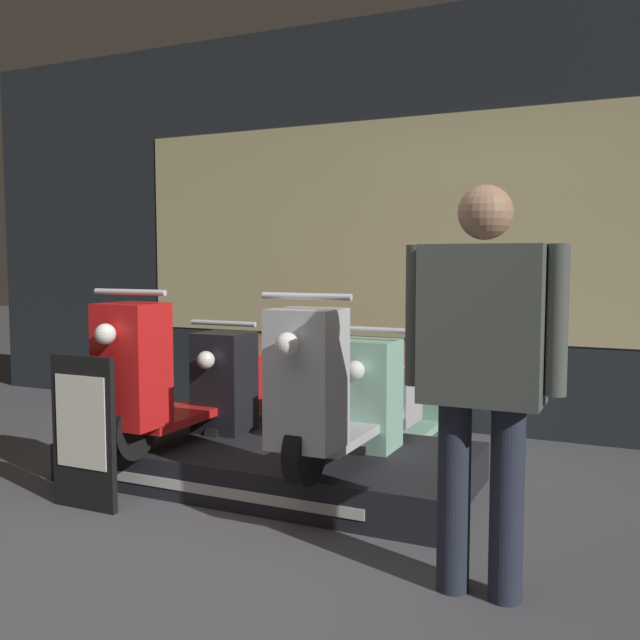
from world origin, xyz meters
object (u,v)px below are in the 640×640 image
at_px(scooter_display_left, 191,378).
at_px(price_sign_board, 83,432).
at_px(scooter_display_right, 350,392).
at_px(person_right_browsing, 483,356).
at_px(scooter_backrow_1, 398,407).
at_px(scooter_backrow_0, 267,395).

height_order(scooter_display_left, price_sign_board, scooter_display_left).
height_order(scooter_display_right, price_sign_board, scooter_display_right).
distance_m(scooter_display_right, person_right_browsing, 1.32).
height_order(scooter_display_right, scooter_backrow_1, scooter_display_right).
distance_m(scooter_display_left, scooter_backrow_0, 0.78).
distance_m(scooter_display_left, scooter_backrow_1, 1.34).
bearing_deg(scooter_display_left, scooter_backrow_0, 81.25).
xyz_separation_m(scooter_backrow_1, price_sign_board, (-1.21, -1.54, 0.05)).
bearing_deg(person_right_browsing, scooter_backrow_1, 118.50).
height_order(scooter_display_left, scooter_backrow_0, scooter_display_left).
xyz_separation_m(scooter_display_right, price_sign_board, (-1.18, -0.80, -0.17)).
xyz_separation_m(scooter_backrow_0, person_right_browsing, (1.86, -1.63, 0.59)).
bearing_deg(scooter_display_left, price_sign_board, -98.79).
bearing_deg(scooter_backrow_0, person_right_browsing, -41.19).
bearing_deg(scooter_display_right, price_sign_board, -146.05).
relative_size(scooter_display_right, person_right_browsing, 1.03).
bearing_deg(scooter_display_left, scooter_display_right, 0.00).
bearing_deg(scooter_display_left, person_right_browsing, -24.17).
relative_size(scooter_backrow_0, person_right_browsing, 1.03).
relative_size(scooter_display_left, scooter_display_right, 1.00).
bearing_deg(person_right_browsing, price_sign_board, 177.53).
bearing_deg(price_sign_board, scooter_display_right, 33.95).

